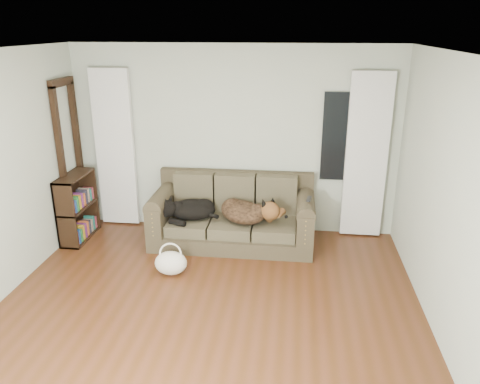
# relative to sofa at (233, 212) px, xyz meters

# --- Properties ---
(floor) EXTENTS (5.00, 5.00, 0.00)m
(floor) POSITION_rel_sofa_xyz_m (-0.05, -1.97, -0.45)
(floor) COLOR #44240F
(floor) RESTS_ON ground
(ceiling) EXTENTS (5.00, 5.00, 0.00)m
(ceiling) POSITION_rel_sofa_xyz_m (-0.05, -1.97, 2.15)
(ceiling) COLOR white
(ceiling) RESTS_ON ground
(wall_back) EXTENTS (4.50, 0.04, 2.60)m
(wall_back) POSITION_rel_sofa_xyz_m (-0.05, 0.53, 0.85)
(wall_back) COLOR #B0B9A6
(wall_back) RESTS_ON ground
(wall_right) EXTENTS (0.04, 5.00, 2.60)m
(wall_right) POSITION_rel_sofa_xyz_m (2.20, -1.97, 0.85)
(wall_right) COLOR #B0B9A6
(wall_right) RESTS_ON ground
(curtain_left) EXTENTS (0.55, 0.08, 2.25)m
(curtain_left) POSITION_rel_sofa_xyz_m (-1.75, 0.45, 0.70)
(curtain_left) COLOR white
(curtain_left) RESTS_ON ground
(curtain_right) EXTENTS (0.55, 0.08, 2.25)m
(curtain_right) POSITION_rel_sofa_xyz_m (1.75, 0.45, 0.70)
(curtain_right) COLOR white
(curtain_right) RESTS_ON ground
(window_pane) EXTENTS (0.50, 0.03, 1.20)m
(window_pane) POSITION_rel_sofa_xyz_m (1.40, 0.50, 0.95)
(window_pane) COLOR black
(window_pane) RESTS_ON wall_back
(door_casing) EXTENTS (0.07, 0.60, 2.10)m
(door_casing) POSITION_rel_sofa_xyz_m (-2.25, 0.08, 0.60)
(door_casing) COLOR black
(door_casing) RESTS_ON ground
(sofa) EXTENTS (2.16, 0.93, 0.88)m
(sofa) POSITION_rel_sofa_xyz_m (0.00, 0.00, 0.00)
(sofa) COLOR #2F2B18
(sofa) RESTS_ON floor
(dog_black_lab) EXTENTS (0.67, 0.50, 0.27)m
(dog_black_lab) POSITION_rel_sofa_xyz_m (-0.58, -0.07, 0.03)
(dog_black_lab) COLOR black
(dog_black_lab) RESTS_ON sofa
(dog_shepherd) EXTENTS (0.85, 0.80, 0.31)m
(dog_shepherd) POSITION_rel_sofa_xyz_m (0.19, -0.09, 0.04)
(dog_shepherd) COLOR black
(dog_shepherd) RESTS_ON sofa
(tv_remote) EXTENTS (0.07, 0.18, 0.02)m
(tv_remote) POSITION_rel_sofa_xyz_m (1.00, -0.13, 0.28)
(tv_remote) COLOR black
(tv_remote) RESTS_ON sofa
(tote_bag) EXTENTS (0.45, 0.39, 0.28)m
(tote_bag) POSITION_rel_sofa_xyz_m (-0.62, -0.95, -0.29)
(tote_bag) COLOR white
(tote_bag) RESTS_ON floor
(bookshelf) EXTENTS (0.31, 0.75, 0.92)m
(bookshelf) POSITION_rel_sofa_xyz_m (-2.14, -0.12, 0.05)
(bookshelf) COLOR black
(bookshelf) RESTS_ON floor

